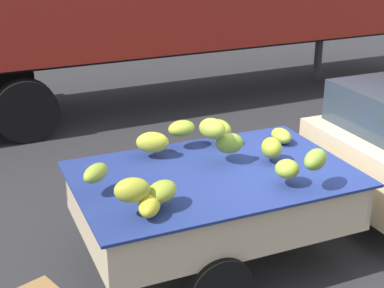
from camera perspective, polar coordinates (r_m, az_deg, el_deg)
ground at (r=6.87m, az=9.91°, el=-10.01°), size 220.00×220.00×0.00m
curb_strip at (r=16.01m, az=-12.46°, el=8.75°), size 80.00×0.80×0.16m
pickup_truck at (r=7.12m, az=17.13°, el=-1.47°), size 5.25×2.09×1.70m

